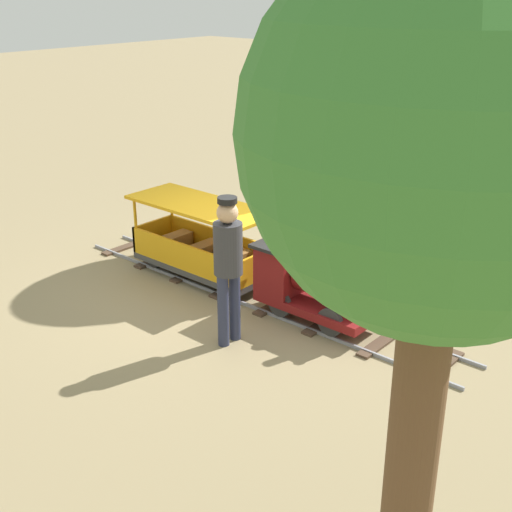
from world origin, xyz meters
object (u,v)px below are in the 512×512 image
(conductor_person, at_px, (228,259))
(oak_tree_near, at_px, (353,12))
(park_bench, at_px, (470,228))
(passenger_car, at_px, (202,247))
(locomotive, at_px, (312,280))
(oak_tree_far, at_px, (445,147))

(conductor_person, distance_m, oak_tree_near, 4.35)
(conductor_person, xyz_separation_m, oak_tree_near, (-3.58, -0.99, 2.25))
(park_bench, bearing_deg, oak_tree_near, -78.17)
(passenger_car, distance_m, oak_tree_near, 3.82)
(locomotive, height_order, oak_tree_near, oak_tree_near)
(locomotive, bearing_deg, park_bench, 169.76)
(passenger_car, height_order, oak_tree_near, oak_tree_near)
(conductor_person, relative_size, oak_tree_far, 0.42)
(locomotive, relative_size, passenger_car, 0.72)
(oak_tree_near, bearing_deg, oak_tree_far, 36.18)
(oak_tree_near, distance_m, oak_tree_far, 7.24)
(oak_tree_near, bearing_deg, passenger_car, -9.51)
(conductor_person, height_order, park_bench, conductor_person)
(conductor_person, distance_m, oak_tree_far, 4.49)
(locomotive, distance_m, park_bench, 3.01)
(passenger_car, bearing_deg, conductor_person, 54.66)
(oak_tree_near, xyz_separation_m, oak_tree_far, (5.84, 4.27, -0.20))
(park_bench, relative_size, oak_tree_near, 0.31)
(passenger_car, distance_m, park_bench, 3.75)
(passenger_car, distance_m, conductor_person, 1.82)
(locomotive, bearing_deg, oak_tree_near, -152.78)
(park_bench, relative_size, oak_tree_far, 0.34)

